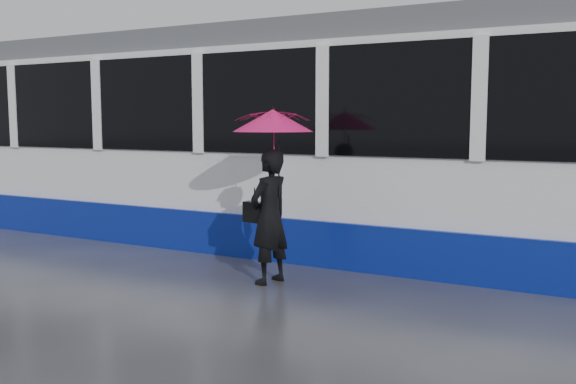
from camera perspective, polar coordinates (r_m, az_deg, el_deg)
The scene contains 6 objects.
ground at distance 7.91m, azimuth -5.58°, elevation -7.94°, with size 90.00×90.00×0.00m, color #2D2D33.
rails at distance 10.02m, azimuth 2.54°, elevation -4.80°, with size 34.00×1.51×0.02m.
tram at distance 11.36m, azimuth -10.29°, elevation 4.69°, with size 26.00×2.56×3.35m.
woman at distance 7.66m, azimuth -1.66°, elevation -2.22°, with size 0.59×0.39×1.61m, color black.
umbrella at distance 7.55m, azimuth -1.36°, elevation 4.98°, with size 1.11×1.11×1.09m.
handbag at distance 7.79m, azimuth -2.99°, elevation -1.79°, with size 0.31×0.18×0.43m.
Camera 1 is at (4.34, -6.32, 1.95)m, focal length 40.00 mm.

